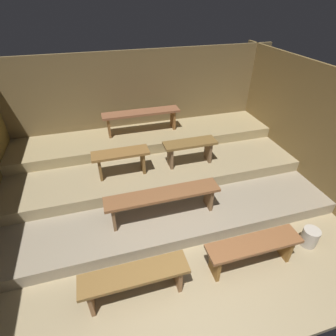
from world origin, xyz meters
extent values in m
cube|color=#998763|center=(0.00, 2.26, -0.04)|extent=(6.55, 5.32, 0.08)
cube|color=brown|center=(0.00, 4.55, 1.17)|extent=(6.55, 0.06, 2.34)
cube|color=brown|center=(2.90, 2.26, 1.17)|extent=(0.06, 5.32, 2.34)
cube|color=gray|center=(0.00, 2.86, 0.11)|extent=(5.75, 3.32, 0.22)
cube|color=#9A8963|center=(0.00, 3.40, 0.34)|extent=(5.75, 2.25, 0.22)
cube|color=#9F8B60|center=(0.00, 3.97, 0.56)|extent=(5.75, 1.11, 0.22)
cube|color=brown|center=(-0.85, 0.68, 0.46)|extent=(1.38, 0.34, 0.05)
cube|color=brown|center=(-1.42, 0.68, 0.22)|extent=(0.05, 0.27, 0.44)
cube|color=brown|center=(-0.28, 0.68, 0.22)|extent=(0.05, 0.27, 0.44)
cube|color=brown|center=(0.85, 0.68, 0.46)|extent=(1.38, 0.34, 0.05)
cube|color=brown|center=(0.28, 0.68, 0.22)|extent=(0.05, 0.27, 0.44)
cube|color=brown|center=(1.42, 0.68, 0.22)|extent=(0.05, 0.27, 0.44)
cube|color=brown|center=(-0.17, 1.80, 0.68)|extent=(1.87, 0.34, 0.05)
cube|color=brown|center=(-0.98, 1.80, 0.44)|extent=(0.05, 0.27, 0.44)
cube|color=brown|center=(0.65, 1.80, 0.44)|extent=(0.05, 0.27, 0.44)
cube|color=brown|center=(-0.68, 2.87, 0.91)|extent=(1.04, 0.34, 0.05)
cube|color=brown|center=(-1.08, 2.87, 0.66)|extent=(0.05, 0.27, 0.44)
cube|color=brown|center=(-0.27, 2.87, 0.66)|extent=(0.05, 0.27, 0.44)
cube|color=brown|center=(0.68, 2.87, 0.91)|extent=(1.04, 0.34, 0.05)
cube|color=brown|center=(0.27, 2.87, 0.66)|extent=(0.05, 0.27, 0.44)
cube|color=brown|center=(1.08, 2.87, 0.66)|extent=(0.05, 0.27, 0.44)
cube|color=brown|center=(-0.03, 4.09, 1.13)|extent=(1.71, 0.34, 0.05)
cube|color=brown|center=(-0.77, 4.09, 0.89)|extent=(0.05, 0.27, 0.44)
cube|color=brown|center=(0.70, 4.09, 0.89)|extent=(0.05, 0.27, 0.44)
cylinder|color=#B2A899|center=(1.95, 0.75, 0.15)|extent=(0.26, 0.26, 0.31)
camera|label=1|loc=(-0.98, -1.30, 3.41)|focal=28.10mm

